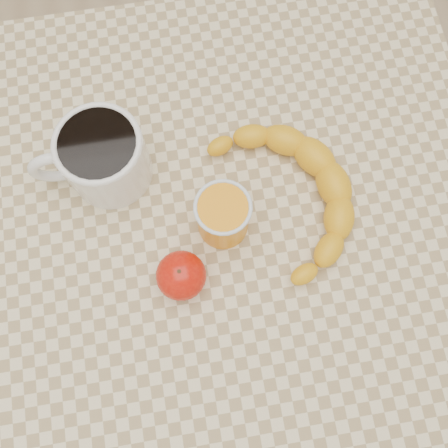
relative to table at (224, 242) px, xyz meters
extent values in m
plane|color=tan|center=(0.00, 0.00, -0.66)|extent=(3.00, 3.00, 0.00)
cube|color=beige|center=(0.00, 0.00, 0.07)|extent=(0.80, 0.80, 0.04)
cube|color=#936F4A|center=(0.00, 0.00, 0.02)|extent=(0.74, 0.74, 0.06)
cylinder|color=#936F4A|center=(0.35, -0.35, -0.31)|extent=(0.05, 0.05, 0.71)
cylinder|color=#936F4A|center=(-0.35, 0.35, -0.31)|extent=(0.05, 0.05, 0.71)
cylinder|color=#936F4A|center=(0.35, 0.35, -0.31)|extent=(0.05, 0.05, 0.71)
cylinder|color=white|center=(-0.15, 0.11, 0.13)|extent=(0.12, 0.12, 0.10)
cylinder|color=black|center=(-0.15, 0.11, 0.18)|extent=(0.10, 0.10, 0.01)
torus|color=white|center=(-0.15, 0.11, 0.18)|extent=(0.12, 0.12, 0.01)
torus|color=white|center=(-0.21, 0.11, 0.13)|extent=(0.08, 0.02, 0.08)
cylinder|color=orange|center=(0.00, 0.00, 0.13)|extent=(0.07, 0.07, 0.09)
torus|color=silver|center=(0.00, 0.00, 0.17)|extent=(0.08, 0.08, 0.01)
ellipsoid|color=#A70B05|center=(-0.07, -0.06, 0.12)|extent=(0.09, 0.09, 0.06)
cylinder|color=#382311|center=(-0.07, -0.06, 0.14)|extent=(0.01, 0.01, 0.01)
camera|label=1|loc=(-0.03, -0.19, 0.77)|focal=40.00mm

